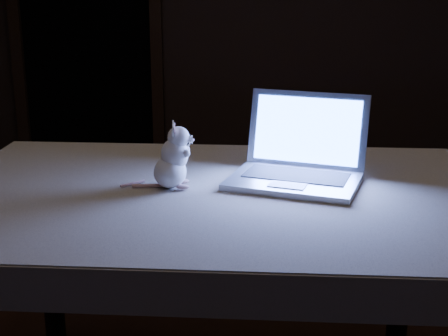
# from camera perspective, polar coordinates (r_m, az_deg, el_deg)

# --- Properties ---
(back_wall) EXTENTS (4.50, 0.04, 2.60)m
(back_wall) POSITION_cam_1_polar(r_m,az_deg,el_deg) (4.47, 1.98, 14.04)
(back_wall) COLOR black
(back_wall) RESTS_ON ground
(doorway) EXTENTS (1.06, 0.36, 2.13)m
(doorway) POSITION_cam_1_polar(r_m,az_deg,el_deg) (4.66, -11.96, 10.90)
(doorway) COLOR black
(doorway) RESTS_ON back_wall
(table) EXTENTS (1.58, 1.02, 0.85)m
(table) POSITION_cam_1_polar(r_m,az_deg,el_deg) (2.16, -0.90, -12.91)
(table) COLOR black
(table) RESTS_ON floor
(tablecloth) EXTENTS (1.73, 1.19, 0.11)m
(tablecloth) POSITION_cam_1_polar(r_m,az_deg,el_deg) (2.07, -3.16, -2.93)
(tablecloth) COLOR #BDB29F
(tablecloth) RESTS_ON table
(laptop) EXTENTS (0.48, 0.44, 0.27)m
(laptop) POSITION_cam_1_polar(r_m,az_deg,el_deg) (2.02, 6.24, 2.20)
(laptop) COLOR #A7A7AC
(laptop) RESTS_ON tablecloth
(plush_mouse) EXTENTS (0.16, 0.16, 0.20)m
(plush_mouse) POSITION_cam_1_polar(r_m,az_deg,el_deg) (1.99, -4.79, 1.09)
(plush_mouse) COLOR white
(plush_mouse) RESTS_ON tablecloth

